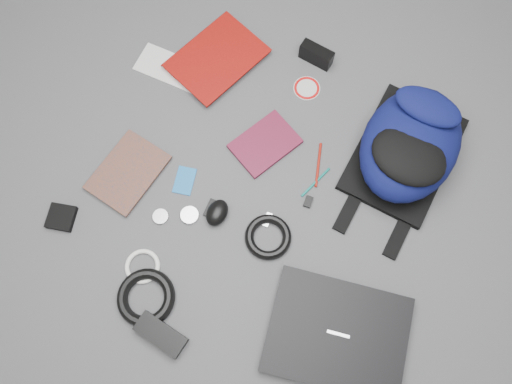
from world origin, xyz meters
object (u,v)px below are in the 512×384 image
at_px(laptop, 337,334).
at_px(comic_book, 106,158).
at_px(backpack, 411,144).
at_px(mouse, 217,213).
at_px(pouch, 61,217).
at_px(dvd_case, 265,144).
at_px(compact_camera, 316,55).
at_px(textbook_red, 194,38).
at_px(power_brick, 161,334).

height_order(laptop, comic_book, laptop).
bearing_deg(backpack, mouse, -132.80).
relative_size(comic_book, pouch, 2.99).
bearing_deg(pouch, dvd_case, 47.42).
bearing_deg(compact_camera, dvd_case, -87.38).
bearing_deg(laptop, mouse, 148.99).
distance_m(textbook_red, pouch, 0.72).
relative_size(laptop, comic_book, 1.62).
bearing_deg(power_brick, compact_camera, 95.15).
bearing_deg(textbook_red, mouse, -36.37).
xyz_separation_m(backpack, textbook_red, (-0.77, 0.08, -0.07)).
bearing_deg(pouch, power_brick, -20.55).
bearing_deg(comic_book, mouse, 6.34).
bearing_deg(comic_book, dvd_case, 39.20).
bearing_deg(dvd_case, power_brick, -65.90).
relative_size(backpack, power_brick, 3.00).
bearing_deg(textbook_red, compact_camera, 34.72).
xyz_separation_m(backpack, mouse, (-0.43, -0.42, -0.07)).
distance_m(compact_camera, mouse, 0.61).
bearing_deg(backpack, textbook_red, 176.62).
xyz_separation_m(laptop, pouch, (-0.86, -0.05, -0.01)).
relative_size(laptop, compact_camera, 3.40).
distance_m(comic_book, compact_camera, 0.75).
relative_size(textbook_red, mouse, 3.49).
xyz_separation_m(mouse, pouch, (-0.41, -0.21, -0.01)).
distance_m(backpack, laptop, 0.59).
xyz_separation_m(laptop, comic_book, (-0.84, 0.17, -0.01)).
relative_size(comic_book, compact_camera, 2.10).
bearing_deg(comic_book, backpack, 34.32).
xyz_separation_m(backpack, power_brick, (-0.41, -0.79, -0.07)).
xyz_separation_m(backpack, dvd_case, (-0.40, -0.15, -0.08)).
bearing_deg(pouch, textbook_red, 84.94).
bearing_deg(backpack, pouch, -140.30).
bearing_deg(mouse, power_brick, -87.94).
height_order(power_brick, pouch, power_brick).
bearing_deg(laptop, compact_camera, 106.29).
relative_size(backpack, mouse, 5.11).
bearing_deg(mouse, laptop, -20.58).
distance_m(laptop, power_brick, 0.48).
height_order(backpack, pouch, backpack).
bearing_deg(mouse, backpack, 43.61).
distance_m(laptop, comic_book, 0.86).
relative_size(mouse, pouch, 1.09).
distance_m(dvd_case, pouch, 0.65).
xyz_separation_m(textbook_red, power_brick, (0.37, -0.87, 0.00)).
xyz_separation_m(dvd_case, compact_camera, (0.02, 0.35, 0.02)).
relative_size(textbook_red, compact_camera, 2.68).
bearing_deg(power_brick, backpack, 69.60).
distance_m(compact_camera, power_brick, 0.99).
bearing_deg(comic_book, power_brick, -35.55).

